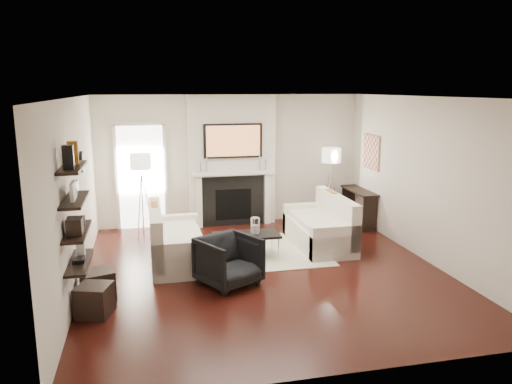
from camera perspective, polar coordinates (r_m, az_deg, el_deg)
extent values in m
plane|color=#340F0B|center=(7.98, 0.96, -8.98)|extent=(6.00, 6.00, 0.00)
plane|color=white|center=(7.46, 1.03, 10.79)|extent=(6.00, 6.00, 0.00)
plane|color=silver|center=(10.50, -2.89, 3.69)|extent=(5.50, 0.00, 5.50)
plane|color=silver|center=(4.83, 9.50, -6.24)|extent=(5.50, 0.00, 5.50)
plane|color=silver|center=(7.46, -19.99, -0.37)|extent=(0.00, 6.00, 6.00)
plane|color=silver|center=(8.67, 18.95, 1.32)|extent=(0.00, 6.00, 6.00)
cube|color=silver|center=(10.38, -2.77, 3.60)|extent=(1.80, 0.25, 2.70)
cube|color=black|center=(10.40, -2.60, -1.04)|extent=(1.30, 0.02, 1.04)
cube|color=black|center=(10.41, -2.59, -1.42)|extent=(0.75, 0.02, 0.65)
cube|color=white|center=(10.27, -6.53, -1.10)|extent=(0.12, 0.08, 1.10)
cube|color=white|center=(10.51, 1.30, -0.72)|extent=(0.12, 0.08, 1.10)
cube|color=white|center=(10.24, -2.58, 2.18)|extent=(1.70, 0.18, 0.07)
cube|color=black|center=(10.17, -2.64, 5.87)|extent=(1.20, 0.06, 0.70)
cube|color=#BF723F|center=(10.14, -2.61, 5.85)|extent=(1.10, 0.00, 0.62)
cylinder|color=silver|center=(10.14, -5.66, 3.10)|extent=(0.04, 0.04, 0.30)
cylinder|color=silver|center=(10.13, -6.39, 2.90)|extent=(0.04, 0.04, 0.24)
cylinder|color=silver|center=(10.33, 0.41, 3.32)|extent=(0.04, 0.04, 0.30)
cylinder|color=silver|center=(10.36, 1.11, 3.17)|extent=(0.04, 0.04, 0.24)
cube|color=white|center=(10.38, -12.97, 1.63)|extent=(0.90, 0.02, 2.10)
cube|color=white|center=(10.37, -15.62, 1.49)|extent=(0.06, 0.06, 2.16)
cube|color=white|center=(10.37, -10.32, 1.73)|extent=(0.06, 0.06, 2.16)
cube|color=white|center=(10.23, -13.25, 7.57)|extent=(1.02, 0.06, 0.06)
cube|color=beige|center=(8.81, -0.82, -6.89)|extent=(2.60, 2.00, 0.01)
cube|color=white|center=(8.40, -8.98, -6.54)|extent=(0.85, 1.80, 0.42)
cube|color=white|center=(8.29, -11.37, -4.58)|extent=(0.18, 1.80, 0.80)
cube|color=white|center=(7.60, -8.58, -7.79)|extent=(0.85, 0.18, 0.60)
cube|color=white|center=(9.14, -9.35, -4.43)|extent=(0.85, 0.18, 0.60)
cube|color=white|center=(8.32, -8.69, -4.82)|extent=(0.63, 1.44, 0.10)
cube|color=#9F5F13|center=(8.53, -11.48, -2.70)|extent=(0.10, 0.42, 0.42)
cube|color=black|center=(7.95, -11.36, -3.84)|extent=(0.10, 0.40, 0.40)
cube|color=white|center=(9.21, 7.15, -4.82)|extent=(0.85, 1.80, 0.42)
cube|color=white|center=(9.24, 9.16, -2.79)|extent=(0.18, 1.80, 0.80)
cube|color=white|center=(8.46, 9.03, -5.75)|extent=(0.85, 0.18, 0.60)
cube|color=white|center=(9.92, 5.59, -3.02)|extent=(0.85, 0.18, 0.60)
cube|color=white|center=(9.12, 6.90, -3.28)|extent=(0.63, 1.44, 0.10)
cube|color=#9F5F13|center=(9.47, 8.53, -1.15)|extent=(0.10, 0.42, 0.42)
cube|color=black|center=(8.93, 9.91, -2.05)|extent=(0.10, 0.40, 0.40)
cube|color=black|center=(8.43, -1.09, -4.95)|extent=(1.10, 0.55, 0.04)
cylinder|color=silver|center=(8.21, -4.21, -7.00)|extent=(0.02, 0.02, 0.38)
cylinder|color=silver|center=(8.40, 2.59, -6.52)|extent=(0.02, 0.02, 0.38)
cylinder|color=silver|center=(8.62, -4.65, -6.07)|extent=(0.02, 0.02, 0.38)
cylinder|color=silver|center=(8.81, 1.83, -5.65)|extent=(0.02, 0.02, 0.38)
cylinder|color=white|center=(8.42, -0.09, -3.85)|extent=(0.15, 0.15, 0.27)
cylinder|color=white|center=(8.44, -0.09, -4.27)|extent=(0.11, 0.11, 0.16)
cylinder|color=#A8621C|center=(8.38, -2.77, -4.76)|extent=(0.26, 0.26, 0.04)
imported|color=black|center=(7.33, -3.12, -7.61)|extent=(1.02, 1.00, 0.79)
cylinder|color=silver|center=(10.00, -12.85, -1.38)|extent=(0.02, 0.02, 1.20)
cylinder|color=white|center=(9.85, -13.08, 3.44)|extent=(0.40, 0.40, 0.30)
cylinder|color=silver|center=(10.00, -12.22, -1.35)|extent=(0.25, 0.02, 1.23)
cylinder|color=silver|center=(10.09, -13.16, -1.27)|extent=(0.14, 0.22, 1.23)
cylinder|color=silver|center=(9.91, -13.17, -1.52)|extent=(0.14, 0.22, 1.23)
cylinder|color=silver|center=(10.72, 8.46, -0.33)|extent=(0.02, 0.02, 1.20)
cylinder|color=white|center=(10.57, 8.60, 4.18)|extent=(0.40, 0.40, 0.30)
cylinder|color=silver|center=(10.76, 9.01, -0.30)|extent=(0.25, 0.02, 1.23)
cylinder|color=silver|center=(10.79, 8.01, -0.24)|extent=(0.14, 0.22, 1.23)
cylinder|color=silver|center=(10.61, 8.37, -0.45)|extent=(0.14, 0.22, 1.23)
cube|color=black|center=(10.61, 11.72, 0.14)|extent=(0.35, 1.20, 0.04)
cube|color=black|center=(10.20, 12.90, -2.53)|extent=(0.30, 0.04, 0.71)
cube|color=black|center=(11.18, 10.48, -1.18)|extent=(0.30, 0.04, 0.71)
cube|color=#AB6F55|center=(10.41, 13.05, 4.44)|extent=(0.03, 0.70, 0.70)
cube|color=black|center=(6.65, -19.51, -7.59)|extent=(0.25, 1.00, 0.03)
cube|color=black|center=(6.54, -19.76, -4.28)|extent=(0.25, 1.00, 0.04)
cube|color=black|center=(6.44, -20.00, -0.86)|extent=(0.25, 1.00, 0.04)
cube|color=black|center=(6.37, -20.26, 2.65)|extent=(0.25, 1.00, 0.04)
cube|color=black|center=(6.10, -20.66, 3.74)|extent=(0.12, 0.10, 0.28)
cube|color=#9F5F13|center=(6.50, -20.19, 4.23)|extent=(0.12, 0.10, 0.28)
cube|color=white|center=(6.34, -20.17, 0.11)|extent=(0.04, 0.30, 0.22)
cube|color=black|center=(6.60, -19.88, 0.39)|extent=(0.04, 0.22, 0.18)
cube|color=black|center=(6.34, -20.01, -3.69)|extent=(0.18, 0.25, 0.20)
cube|color=black|center=(6.72, -19.59, -3.15)|extent=(0.15, 0.12, 0.12)
cube|color=black|center=(6.62, -19.57, -7.32)|extent=(0.14, 0.20, 0.05)
cube|color=white|center=(6.81, -19.39, -6.18)|extent=(0.10, 0.10, 0.18)
cylinder|color=black|center=(8.28, -19.28, 3.29)|extent=(0.04, 0.34, 0.34)
cylinder|color=white|center=(8.28, -19.11, 3.30)|extent=(0.01, 0.29, 0.29)
cube|color=black|center=(7.24, -17.63, -10.08)|extent=(0.51, 0.51, 0.40)
cube|color=black|center=(6.77, -17.98, -11.68)|extent=(0.50, 0.50, 0.40)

